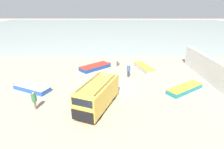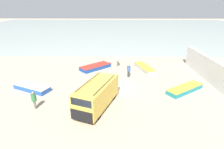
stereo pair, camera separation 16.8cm
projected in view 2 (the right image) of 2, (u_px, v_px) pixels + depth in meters
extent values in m
plane|color=tan|center=(113.00, 88.00, 18.71)|extent=(200.00, 200.00, 0.00)
cube|color=#99A89E|center=(114.00, 28.00, 66.98)|extent=(120.00, 80.00, 0.01)
cube|color=silver|center=(215.00, 73.00, 18.98)|extent=(0.50, 14.81, 2.65)
cube|color=gold|center=(97.00, 94.00, 14.81)|extent=(3.65, 5.56, 1.90)
cube|color=black|center=(81.00, 116.00, 12.71)|extent=(1.71, 0.72, 0.86)
cube|color=#1E232D|center=(81.00, 103.00, 12.37)|extent=(1.63, 0.66, 0.61)
cylinder|color=black|center=(98.00, 115.00, 13.44)|extent=(0.48, 0.81, 0.79)
cylinder|color=black|center=(79.00, 110.00, 14.01)|extent=(0.48, 0.81, 0.79)
cylinder|color=black|center=(113.00, 96.00, 16.23)|extent=(0.48, 0.81, 0.79)
cylinder|color=black|center=(97.00, 93.00, 16.80)|extent=(0.48, 0.81, 0.79)
cylinder|color=black|center=(105.00, 84.00, 14.15)|extent=(1.54, 4.01, 0.05)
cylinder|color=black|center=(89.00, 81.00, 14.67)|extent=(1.54, 4.01, 0.05)
cube|color=#234CA3|center=(32.00, 88.00, 18.13)|extent=(4.17, 2.82, 0.48)
cone|color=#234CA3|center=(16.00, 84.00, 19.09)|extent=(0.99, 0.78, 0.46)
cube|color=silver|center=(32.00, 86.00, 18.07)|extent=(0.67, 1.17, 0.05)
cube|color=silver|center=(32.00, 85.00, 18.03)|extent=(4.21, 2.85, 0.04)
cube|color=navy|center=(95.00, 67.00, 24.14)|extent=(4.29, 4.09, 0.48)
cone|color=navy|center=(110.00, 63.00, 25.72)|extent=(1.00, 0.96, 0.46)
cube|color=#B22D23|center=(95.00, 66.00, 24.07)|extent=(1.18, 1.29, 0.05)
cube|color=#B22D23|center=(95.00, 65.00, 24.04)|extent=(4.33, 4.13, 0.04)
cube|color=#ADA89E|center=(144.00, 68.00, 23.71)|extent=(2.39, 4.34, 0.50)
cone|color=#ADA89E|center=(137.00, 63.00, 25.98)|extent=(0.72, 1.01, 0.47)
cube|color=gold|center=(145.00, 67.00, 23.65)|extent=(1.13, 0.52, 0.05)
cube|color=gold|center=(145.00, 66.00, 23.61)|extent=(2.41, 4.39, 0.04)
cube|color=#1E757F|center=(185.00, 89.00, 17.84)|extent=(4.28, 3.45, 0.45)
cone|color=#1E757F|center=(200.00, 83.00, 19.19)|extent=(1.03, 0.90, 0.43)
cube|color=gold|center=(185.00, 88.00, 17.78)|extent=(0.79, 1.03, 0.05)
cube|color=gold|center=(185.00, 87.00, 17.75)|extent=(4.32, 3.48, 0.04)
cylinder|color=#38383D|center=(128.00, 74.00, 21.34)|extent=(0.15, 0.15, 0.79)
cylinder|color=#38383D|center=(129.00, 74.00, 21.24)|extent=(0.15, 0.15, 0.79)
cylinder|color=#335189|center=(129.00, 69.00, 21.02)|extent=(0.43, 0.43, 0.63)
sphere|color=tan|center=(129.00, 65.00, 20.87)|extent=(0.22, 0.22, 0.22)
cylinder|color=#5B564C|center=(35.00, 105.00, 14.76)|extent=(0.14, 0.14, 0.77)
cylinder|color=#5B564C|center=(35.00, 104.00, 14.87)|extent=(0.14, 0.14, 0.77)
cylinder|color=#2D6B3D|center=(34.00, 97.00, 14.56)|extent=(0.42, 0.42, 0.61)
sphere|color=tan|center=(33.00, 93.00, 14.41)|extent=(0.21, 0.21, 0.21)
cylinder|color=#5B564C|center=(118.00, 63.00, 25.11)|extent=(0.16, 0.16, 0.83)
cylinder|color=#5B564C|center=(117.00, 64.00, 24.97)|extent=(0.16, 0.16, 0.83)
cylinder|color=silver|center=(118.00, 58.00, 24.77)|extent=(0.45, 0.45, 0.66)
sphere|color=tan|center=(118.00, 55.00, 24.60)|extent=(0.23, 0.23, 0.23)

